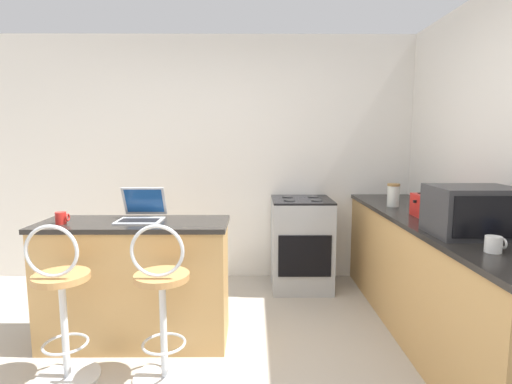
% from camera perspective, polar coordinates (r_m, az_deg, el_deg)
% --- Properties ---
extents(wall_back, '(12.00, 0.06, 2.60)m').
position_cam_1_polar(wall_back, '(4.35, -4.61, 4.66)').
color(wall_back, silver).
rests_on(wall_back, ground_plane).
extents(breakfast_bar, '(1.37, 0.51, 0.92)m').
position_cam_1_polar(breakfast_bar, '(3.18, -16.77, -12.21)').
color(breakfast_bar, tan).
rests_on(breakfast_bar, ground_plane).
extents(counter_right, '(0.64, 2.75, 0.92)m').
position_cam_1_polar(counter_right, '(3.42, 24.06, -11.16)').
color(counter_right, tan).
rests_on(counter_right, ground_plane).
extents(bar_stool_near, '(0.40, 0.40, 1.03)m').
position_cam_1_polar(bar_stool_near, '(2.84, -26.00, -14.63)').
color(bar_stool_near, silver).
rests_on(bar_stool_near, ground_plane).
extents(bar_stool_far, '(0.40, 0.40, 1.03)m').
position_cam_1_polar(bar_stool_far, '(2.64, -13.26, -15.75)').
color(bar_stool_far, silver).
rests_on(bar_stool_far, ground_plane).
extents(laptop, '(0.32, 0.33, 0.24)m').
position_cam_1_polar(laptop, '(3.11, -16.01, -2.73)').
color(laptop, '#B7BABF').
rests_on(laptop, breakfast_bar).
extents(microwave, '(0.49, 0.40, 0.31)m').
position_cam_1_polar(microwave, '(2.83, 28.53, -2.42)').
color(microwave, '#2D2D30').
rests_on(microwave, counter_right).
extents(toaster, '(0.24, 0.25, 0.18)m').
position_cam_1_polar(toaster, '(3.36, 23.64, -1.83)').
color(toaster, red).
rests_on(toaster, counter_right).
extents(stove_range, '(0.60, 0.61, 0.93)m').
position_cam_1_polar(stove_range, '(4.15, 6.46, -7.28)').
color(stove_range, '#9EA3A8').
rests_on(stove_range, ground_plane).
extents(mug_white, '(0.10, 0.09, 0.09)m').
position_cam_1_polar(mug_white, '(2.49, 30.85, -6.43)').
color(mug_white, white).
rests_on(mug_white, counter_right).
extents(mug_red, '(0.09, 0.07, 0.09)m').
position_cam_1_polar(mug_red, '(3.16, -26.06, -3.36)').
color(mug_red, red).
rests_on(mug_red, breakfast_bar).
extents(storage_jar, '(0.11, 0.11, 0.20)m').
position_cam_1_polar(storage_jar, '(3.77, 19.02, -0.40)').
color(storage_jar, silver).
rests_on(storage_jar, counter_right).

